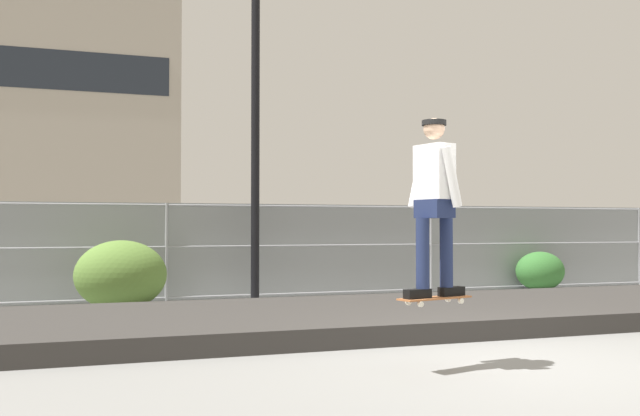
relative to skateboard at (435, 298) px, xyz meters
The scene contains 12 objects.
ground_plane 1.16m from the skateboard, ahead, with size 120.00×120.00×0.00m, color slate.
gravel_berm 3.24m from the skateboard, 73.46° to the left, with size 15.81×3.44×0.26m, color #33302D.
skateboard is the anchor object (origin of this frame).
skater 1.01m from the skateboard, behind, with size 0.72×0.62×1.75m.
chain_fence 7.22m from the skateboard, 82.77° to the left, with size 16.76×0.06×1.85m.
street_lamp 7.40m from the skateboard, 92.85° to the left, with size 0.44×0.44×6.93m.
parked_car_near 10.53m from the skateboard, 98.23° to the left, with size 4.44×2.03×1.66m.
parked_car_mid 12.12m from the skateboard, 64.36° to the left, with size 4.41×1.97×1.66m.
parked_car_far 15.62m from the skateboard, 42.87° to the left, with size 4.43×2.01×1.66m.
library_building 46.17m from the skateboard, 99.97° to the left, with size 19.91×11.64×17.91m.
shrub_left 6.57m from the skateboard, 114.65° to the left, with size 1.52×1.24×1.17m.
shrub_center 9.05m from the skateboard, 47.59° to the left, with size 1.10×0.90×0.85m.
Camera 1 is at (-4.05, -6.05, 1.42)m, focal length 38.14 mm.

